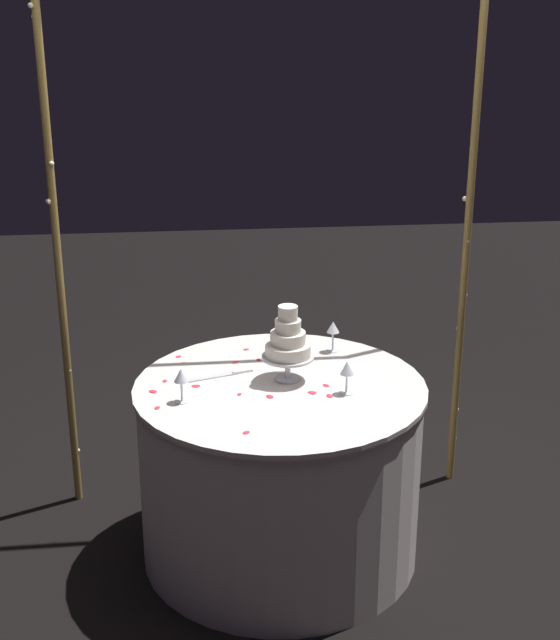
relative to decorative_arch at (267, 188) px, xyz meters
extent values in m
plane|color=black|center=(0.00, -0.54, -1.52)|extent=(12.00, 12.00, 0.00)
cylinder|color=olive|center=(-0.94, 0.00, -0.34)|extent=(0.04, 0.04, 2.37)
cylinder|color=olive|center=(0.94, 0.00, -0.34)|extent=(0.04, 0.04, 2.37)
sphere|color=#F9EAB2|center=(-0.93, 0.00, -1.26)|extent=(0.02, 0.02, 0.02)
sphere|color=#F9EAB2|center=(0.95, 0.01, -1.30)|extent=(0.02, 0.02, 0.02)
sphere|color=#F9EAB2|center=(-0.96, -0.01, 0.77)|extent=(0.02, 0.02, 0.02)
sphere|color=#F9EAB2|center=(0.96, 0.01, -1.14)|extent=(0.02, 0.02, 0.02)
sphere|color=#F9EAB2|center=(-0.93, -0.01, -0.84)|extent=(0.02, 0.02, 0.02)
sphere|color=#F9EAB2|center=(0.92, 0.02, -0.07)|extent=(0.02, 0.02, 0.02)
sphere|color=#F9EAB2|center=(-0.96, -0.02, -0.03)|extent=(0.02, 0.02, 0.02)
sphere|color=#F9EAB2|center=(0.94, -0.01, -0.27)|extent=(0.02, 0.02, 0.02)
sphere|color=#F9EAB2|center=(-0.93, -0.01, 0.13)|extent=(0.02, 0.02, 0.02)
sphere|color=#F9EAB2|center=(0.93, 0.01, -0.71)|extent=(0.02, 0.02, 0.02)
sphere|color=#F9EAB2|center=(-0.94, 0.00, 0.02)|extent=(0.02, 0.02, 0.02)
sphere|color=#F9EAB2|center=(0.95, 0.00, -0.54)|extent=(0.02, 0.02, 0.02)
sphere|color=#F9EAB2|center=(-0.95, 0.00, 0.73)|extent=(0.02, 0.02, 0.02)
cylinder|color=silver|center=(0.00, -0.54, -1.13)|extent=(1.20, 1.20, 0.78)
cylinder|color=silver|center=(0.00, -0.54, -0.73)|extent=(1.23, 1.23, 0.02)
cylinder|color=silver|center=(0.04, -0.49, -0.72)|extent=(0.11, 0.11, 0.01)
cylinder|color=silver|center=(0.04, -0.49, -0.67)|extent=(0.02, 0.02, 0.09)
cylinder|color=silver|center=(0.04, -0.49, -0.62)|extent=(0.22, 0.22, 0.01)
cylinder|color=silver|center=(0.04, -0.49, -0.59)|extent=(0.19, 0.19, 0.05)
cylinder|color=silver|center=(0.04, -0.49, -0.53)|extent=(0.15, 0.15, 0.05)
cylinder|color=silver|center=(0.04, -0.49, -0.48)|extent=(0.11, 0.11, 0.05)
cylinder|color=silver|center=(0.04, -0.49, -0.42)|extent=(0.08, 0.08, 0.06)
cylinder|color=silver|center=(0.26, -0.65, -0.72)|extent=(0.06, 0.06, 0.00)
cylinder|color=silver|center=(0.26, -0.65, -0.68)|extent=(0.01, 0.01, 0.08)
cone|color=silver|center=(0.26, -0.65, -0.61)|extent=(0.06, 0.06, 0.06)
cylinder|color=silver|center=(0.28, -0.18, -0.72)|extent=(0.06, 0.06, 0.00)
cylinder|color=silver|center=(0.28, -0.18, -0.67)|extent=(0.01, 0.01, 0.09)
cone|color=silver|center=(0.28, -0.18, -0.60)|extent=(0.06, 0.06, 0.05)
cylinder|color=silver|center=(-0.41, -0.66, -0.72)|extent=(0.06, 0.06, 0.00)
cylinder|color=silver|center=(-0.41, -0.66, -0.67)|extent=(0.01, 0.01, 0.08)
cone|color=silver|center=(-0.41, -0.66, -0.61)|extent=(0.06, 0.06, 0.05)
cube|color=silver|center=(-0.28, -0.43, -0.72)|extent=(0.22, 0.09, 0.01)
cube|color=white|center=(-0.14, -0.39, -0.71)|extent=(0.09, 0.05, 0.01)
ellipsoid|color=#E02D47|center=(-0.17, -0.28, -0.72)|extent=(0.03, 0.02, 0.00)
ellipsoid|color=#E02D47|center=(-0.17, -0.62, -0.72)|extent=(0.02, 0.03, 0.00)
ellipsoid|color=#E02D47|center=(0.19, -0.67, -0.72)|extent=(0.03, 0.04, 0.00)
ellipsoid|color=#E02D47|center=(-0.11, -0.13, -0.72)|extent=(0.03, 0.03, 0.00)
ellipsoid|color=#E02D47|center=(0.12, -0.63, -0.72)|extent=(0.04, 0.03, 0.00)
ellipsoid|color=#E02D47|center=(-0.42, -0.18, -0.72)|extent=(0.03, 0.03, 0.00)
ellipsoid|color=#E02D47|center=(0.19, -0.57, -0.72)|extent=(0.04, 0.04, 0.00)
ellipsoid|color=#E02D47|center=(-0.48, -0.45, -0.72)|extent=(0.02, 0.03, 0.00)
ellipsoid|color=#E02D47|center=(-0.35, -0.52, -0.72)|extent=(0.04, 0.03, 0.00)
ellipsoid|color=#E02D47|center=(-0.17, -0.96, -0.72)|extent=(0.04, 0.04, 0.00)
ellipsoid|color=#E02D47|center=(-0.52, -0.55, -0.72)|extent=(0.05, 0.05, 0.00)
ellipsoid|color=#E02D47|center=(-0.06, -0.26, -0.72)|extent=(0.03, 0.03, 0.00)
ellipsoid|color=#E02D47|center=(-0.50, -0.71, -0.72)|extent=(0.03, 0.03, 0.00)
ellipsoid|color=#E02D47|center=(0.13, -0.64, -0.72)|extent=(0.04, 0.04, 0.00)
ellipsoid|color=#E02D47|center=(-0.05, -0.65, -0.72)|extent=(0.04, 0.05, 0.00)
camera|label=1|loc=(-0.37, -3.87, 0.76)|focal=49.29mm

